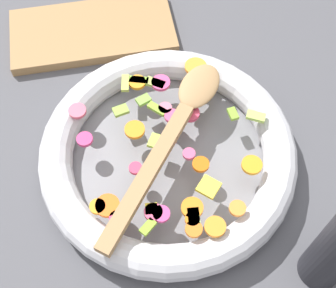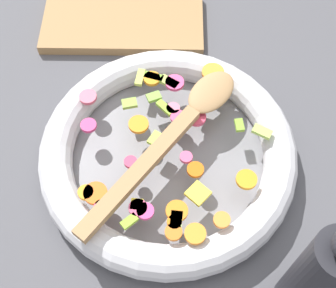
# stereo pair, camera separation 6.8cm
# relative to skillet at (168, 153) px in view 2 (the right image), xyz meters

# --- Properties ---
(ground_plane) EXTENTS (4.00, 4.00, 0.00)m
(ground_plane) POSITION_rel_skillet_xyz_m (0.00, 0.00, -0.02)
(ground_plane) COLOR #4C4C51
(skillet) EXTENTS (0.39, 0.39, 0.05)m
(skillet) POSITION_rel_skillet_xyz_m (0.00, 0.00, 0.00)
(skillet) COLOR slate
(skillet) RESTS_ON ground_plane
(chopped_vegetables) EXTENTS (0.29, 0.31, 0.01)m
(chopped_vegetables) POSITION_rel_skillet_xyz_m (0.00, 0.00, 0.03)
(chopped_vegetables) COLOR orange
(chopped_vegetables) RESTS_ON skillet
(wooden_spoon) EXTENTS (0.23, 0.29, 0.01)m
(wooden_spoon) POSITION_rel_skillet_xyz_m (-0.01, -0.02, 0.04)
(wooden_spoon) COLOR #A87F51
(wooden_spoon) RESTS_ON chopped_vegetables
(pepper_mill) EXTENTS (0.06, 0.06, 0.24)m
(pepper_mill) POSITION_rel_skillet_xyz_m (-0.17, 0.20, 0.09)
(pepper_mill) COLOR #232328
(pepper_mill) RESTS_ON ground_plane
(cutting_board) EXTENTS (0.29, 0.14, 0.02)m
(cutting_board) POSITION_rel_skillet_xyz_m (0.09, -0.28, -0.01)
(cutting_board) COLOR #9E7547
(cutting_board) RESTS_ON ground_plane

